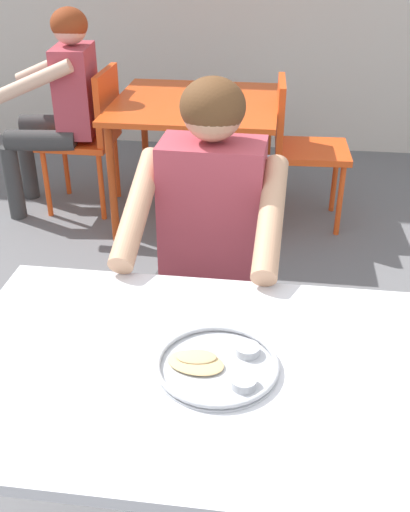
{
  "coord_description": "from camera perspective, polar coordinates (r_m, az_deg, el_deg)",
  "views": [
    {
      "loc": [
        0.05,
        -1.11,
        1.64
      ],
      "look_at": [
        -0.13,
        0.22,
        0.87
      ],
      "focal_mm": 42.41,
      "sensor_mm": 36.0,
      "label": 1
    }
  ],
  "objects": [
    {
      "name": "patron_background",
      "position": [
        3.72,
        -13.46,
        14.56
      ],
      "size": [
        0.58,
        0.53,
        1.19
      ],
      "color": "#383838",
      "rests_on": "ground"
    },
    {
      "name": "chair_red_right",
      "position": [
        3.54,
        8.86,
        10.6
      ],
      "size": [
        0.43,
        0.42,
        0.84
      ],
      "color": "#EC4D19",
      "rests_on": "ground"
    },
    {
      "name": "table_background_red",
      "position": [
        3.55,
        -0.84,
        13.28
      ],
      "size": [
        0.93,
        0.93,
        0.71
      ],
      "color": "#E04C19",
      "rests_on": "ground"
    },
    {
      "name": "diner_foreground",
      "position": [
        1.98,
        0.27,
        1.95
      ],
      "size": [
        0.5,
        0.56,
        1.21
      ],
      "color": "#3B3B3B",
      "rests_on": "ground"
    },
    {
      "name": "thali_tray",
      "position": [
        1.41,
        1.21,
        -10.22
      ],
      "size": [
        0.29,
        0.29,
        0.03
      ],
      "color": "#B7BABF",
      "rests_on": "table_foreground"
    },
    {
      "name": "chair_red_left",
      "position": [
        3.75,
        -10.7,
        11.59
      ],
      "size": [
        0.43,
        0.42,
        0.86
      ],
      "color": "#EE4D18",
      "rests_on": "ground"
    },
    {
      "name": "table_foreground",
      "position": [
        1.47,
        0.26,
        -12.52
      ],
      "size": [
        1.23,
        0.77,
        0.72
      ],
      "color": "silver",
      "rests_on": "ground"
    },
    {
      "name": "chair_foreground",
      "position": [
        2.28,
        1.12,
        -0.37
      ],
      "size": [
        0.42,
        0.45,
        0.87
      ],
      "color": "#3F3F44",
      "rests_on": "ground"
    }
  ]
}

